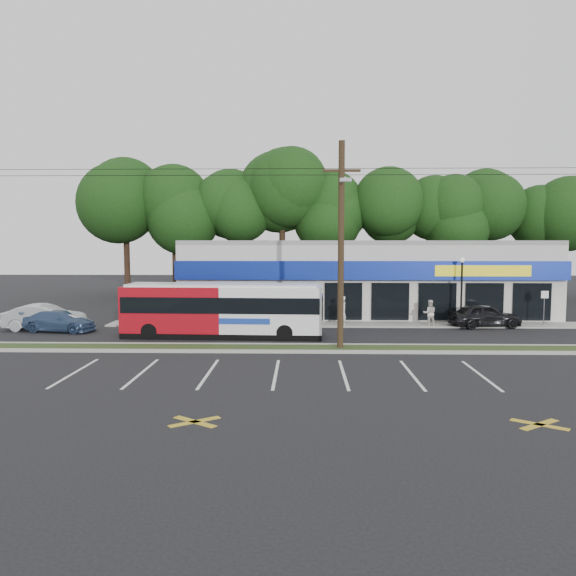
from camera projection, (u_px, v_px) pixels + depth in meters
The scene contains 16 objects.
ground at pixel (278, 354), 26.34m from camera, with size 120.00×120.00×0.00m, color black.
grass_strip at pixel (279, 348), 27.33m from camera, with size 40.00×1.60×0.12m, color #223214.
curb_south at pixel (278, 352), 26.48m from camera, with size 40.00×0.25×0.14m, color #9E9E93.
curb_north at pixel (279, 345), 28.17m from camera, with size 40.00×0.25×0.14m, color #9E9E93.
sidewalk at pixel (363, 324), 35.17m from camera, with size 32.00×2.20×0.10m, color #9E9E93.
strip_mall at pixel (360, 276), 41.83m from camera, with size 25.00×12.55×5.30m.
utility_pole at pixel (338, 238), 26.73m from camera, with size 50.00×2.77×10.00m.
lamp_post at pixel (462, 283), 34.60m from camera, with size 0.30×0.30×4.25m.
sign_post at pixel (544, 302), 34.35m from camera, with size 0.45×0.10×2.23m.
tree_line at pixel (333, 206), 51.42m from camera, with size 46.76×6.76×11.83m.
metrobus at pixel (223, 309), 30.77m from camera, with size 11.01×2.73×2.94m.
car_dark at pixel (485, 316), 34.19m from camera, with size 1.74×4.31×1.47m, color black.
car_silver at pixel (45, 317), 33.25m from camera, with size 1.61×4.63×1.53m, color #A6A9AE.
car_blue at pixel (60, 321), 32.69m from camera, with size 1.73×4.25×1.23m, color navy.
pedestrian_a at pixel (342, 311), 34.63m from camera, with size 0.69×0.45×1.90m, color silver.
pedestrian_b at pixel (430, 313), 34.51m from camera, with size 0.81×0.63×1.66m, color silver.
Camera 1 is at (1.13, -25.96, 5.31)m, focal length 35.00 mm.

